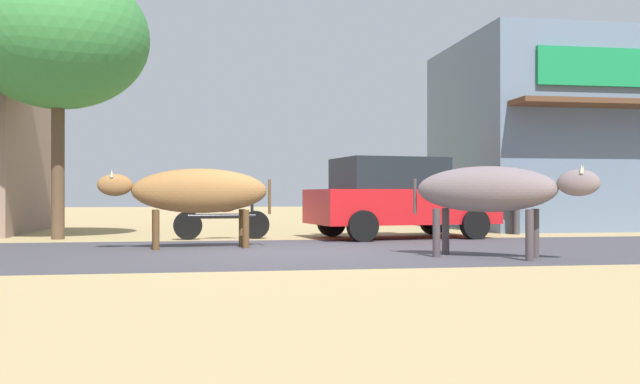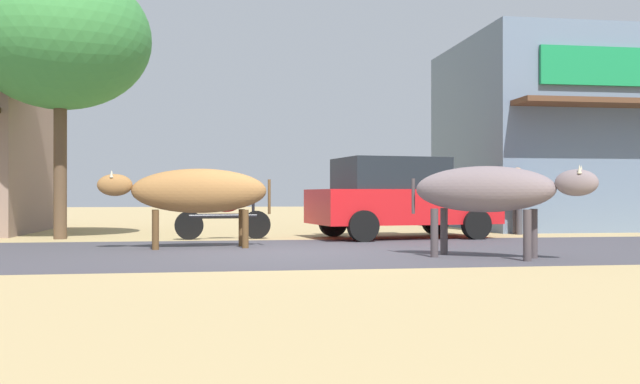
{
  "view_description": "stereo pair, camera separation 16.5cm",
  "coord_description": "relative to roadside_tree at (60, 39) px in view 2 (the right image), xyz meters",
  "views": [
    {
      "loc": [
        -1.35,
        -10.92,
        0.9
      ],
      "look_at": [
        0.68,
        1.39,
        0.94
      ],
      "focal_mm": 39.3,
      "sensor_mm": 36.0,
      "label": 1
    },
    {
      "loc": [
        -1.18,
        -10.95,
        0.9
      ],
      "look_at": [
        0.68,
        1.39,
        0.94
      ],
      "focal_mm": 39.3,
      "sensor_mm": 36.0,
      "label": 2
    }
  ],
  "objects": [
    {
      "name": "parked_motorcycle",
      "position": [
        3.27,
        -0.55,
        -3.58
      ],
      "size": [
        1.91,
        0.28,
        1.03
      ],
      "color": "black",
      "rests_on": "ground"
    },
    {
      "name": "asphalt_road",
      "position": [
        4.25,
        -3.73,
        -4.03
      ],
      "size": [
        72.0,
        5.46,
        0.0
      ],
      "primitive_type": "cube",
      "color": "#45424A",
      "rests_on": "ground"
    },
    {
      "name": "parked_hatchback_car",
      "position": [
        6.81,
        -0.7,
        -3.2
      ],
      "size": [
        3.94,
        2.41,
        1.64
      ],
      "color": "red",
      "rests_on": "ground"
    },
    {
      "name": "ground",
      "position": [
        4.25,
        -3.73,
        -4.04
      ],
      "size": [
        80.0,
        80.0,
        0.0
      ],
      "primitive_type": "plane",
      "color": "tan"
    },
    {
      "name": "cow_near_brown",
      "position": [
        2.76,
        -2.8,
        -3.09
      ],
      "size": [
        2.85,
        0.85,
        1.33
      ],
      "color": "#9A6938",
      "rests_on": "ground"
    },
    {
      "name": "roadside_tree",
      "position": [
        0.0,
        0.0,
        0.0
      ],
      "size": [
        3.59,
        3.59,
        5.49
      ],
      "color": "brown",
      "rests_on": "ground"
    },
    {
      "name": "cow_far_dark",
      "position": [
        6.89,
        -5.29,
        -3.08
      ],
      "size": [
        2.33,
        1.85,
        1.3
      ],
      "color": "slate",
      "rests_on": "ground"
    },
    {
      "name": "storefront_right_club",
      "position": [
        13.92,
        3.06,
        -1.55
      ],
      "size": [
        8.71,
        6.22,
        4.96
      ],
      "color": "slate",
      "rests_on": "ground"
    },
    {
      "name": "pedestrian_by_shop",
      "position": [
        9.81,
        0.18,
        -3.16
      ],
      "size": [
        0.47,
        0.61,
        1.51
      ],
      "color": "#3F3F47",
      "rests_on": "ground"
    }
  ]
}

